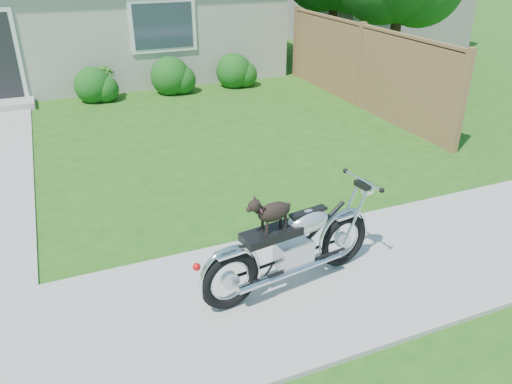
% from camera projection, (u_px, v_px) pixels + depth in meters
% --- Properties ---
extents(ground, '(80.00, 80.00, 0.00)m').
position_uv_depth(ground, '(137.00, 329.00, 5.03)').
color(ground, '#235114').
rests_on(ground, ground).
extents(sidewalk, '(24.00, 2.20, 0.04)m').
position_uv_depth(sidewalk, '(137.00, 327.00, 5.02)').
color(sidewalk, '#9E9B93').
rests_on(sidewalk, ground).
extents(fence, '(0.12, 6.62, 1.90)m').
position_uv_depth(fence, '(360.00, 65.00, 11.52)').
color(fence, olive).
rests_on(fence, ground).
extents(shrub_row, '(10.58, 1.00, 1.00)m').
position_uv_depth(shrub_row, '(73.00, 87.00, 11.90)').
color(shrub_row, '#154D14').
rests_on(shrub_row, ground).
extents(potted_plant_right, '(0.64, 0.64, 0.82)m').
position_uv_depth(potted_plant_right, '(108.00, 82.00, 12.22)').
color(potted_plant_right, '#30691D').
rests_on(potted_plant_right, ground).
extents(motorcycle_with_dog, '(2.22, 0.68, 1.19)m').
position_uv_depth(motorcycle_with_dog, '(293.00, 244.00, 5.41)').
color(motorcycle_with_dog, black).
rests_on(motorcycle_with_dog, sidewalk).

